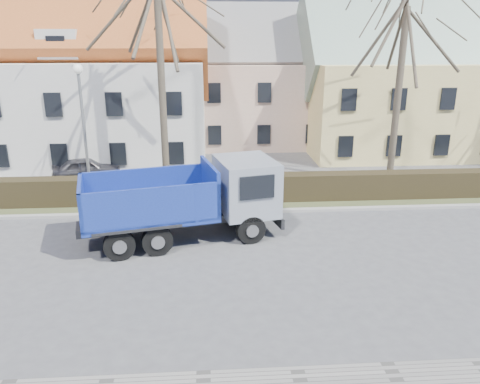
{
  "coord_description": "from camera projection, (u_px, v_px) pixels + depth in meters",
  "views": [
    {
      "loc": [
        0.23,
        -15.21,
        7.58
      ],
      "look_at": [
        1.47,
        2.76,
        1.6
      ],
      "focal_mm": 35.0,
      "sensor_mm": 36.0,
      "label": 1
    }
  ],
  "objects": [
    {
      "name": "ground",
      "position": [
        204.0,
        259.0,
        16.77
      ],
      "size": [
        120.0,
        120.0,
        0.0
      ],
      "primitive_type": "plane",
      "color": "#47474A"
    },
    {
      "name": "curb_far",
      "position": [
        205.0,
        212.0,
        21.11
      ],
      "size": [
        80.0,
        0.3,
        0.12
      ],
      "primitive_type": "cube",
      "color": "gray",
      "rests_on": "ground"
    },
    {
      "name": "grass_strip",
      "position": [
        205.0,
        201.0,
        22.62
      ],
      "size": [
        80.0,
        3.0,
        0.1
      ],
      "primitive_type": "cube",
      "color": "#3D4426",
      "rests_on": "ground"
    },
    {
      "name": "hedge",
      "position": [
        205.0,
        190.0,
        22.25
      ],
      "size": [
        60.0,
        0.9,
        1.3
      ],
      "primitive_type": "cube",
      "color": "black",
      "rests_on": "ground"
    },
    {
      "name": "building_pink",
      "position": [
        258.0,
        88.0,
        34.71
      ],
      "size": [
        10.8,
        8.8,
        8.0
      ],
      "primitive_type": null,
      "color": "tan",
      "rests_on": "ground"
    },
    {
      "name": "building_yellow",
      "position": [
        434.0,
        87.0,
        32.57
      ],
      "size": [
        18.8,
        10.8,
        8.5
      ],
      "primitive_type": null,
      "color": "#DDC779",
      "rests_on": "ground"
    },
    {
      "name": "tree_1",
      "position": [
        161.0,
        64.0,
        22.7
      ],
      "size": [
        9.2,
        9.2,
        12.65
      ],
      "primitive_type": null,
      "color": "#453C30",
      "rests_on": "ground"
    },
    {
      "name": "tree_2",
      "position": [
        400.0,
        80.0,
        23.74
      ],
      "size": [
        8.0,
        8.0,
        11.0
      ],
      "primitive_type": null,
      "color": "#453C30",
      "rests_on": "ground"
    },
    {
      "name": "dump_truck",
      "position": [
        175.0,
        202.0,
        17.96
      ],
      "size": [
        8.29,
        4.61,
        3.13
      ],
      "primitive_type": null,
      "rotation": [
        0.0,
        0.0,
        0.23
      ],
      "color": "navy",
      "rests_on": "ground"
    },
    {
      "name": "streetlight",
      "position": [
        85.0,
        134.0,
        22.01
      ],
      "size": [
        0.51,
        0.51,
        6.52
      ],
      "primitive_type": null,
      "color": "gray",
      "rests_on": "ground"
    },
    {
      "name": "cart_frame",
      "position": [
        133.0,
        214.0,
        20.07
      ],
      "size": [
        0.84,
        0.55,
        0.72
      ],
      "primitive_type": null,
      "rotation": [
        0.0,
        0.0,
        0.13
      ],
      "color": "silver",
      "rests_on": "ground"
    },
    {
      "name": "parked_car_a",
      "position": [
        86.0,
        168.0,
        26.05
      ],
      "size": [
        3.9,
        2.45,
        1.24
      ],
      "primitive_type": "imported",
      "rotation": [
        0.0,
        0.0,
        1.87
      ],
      "color": "#343439",
      "rests_on": "ground"
    }
  ]
}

